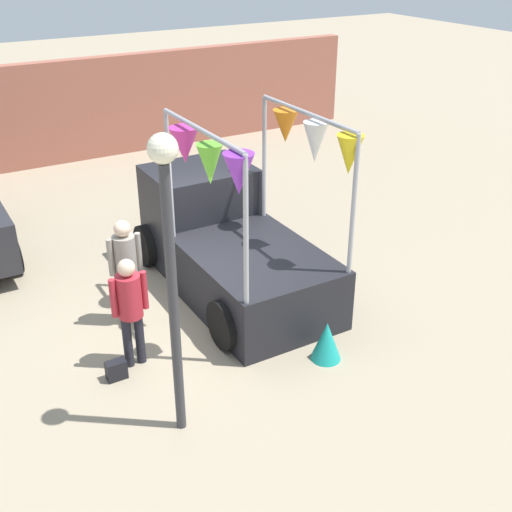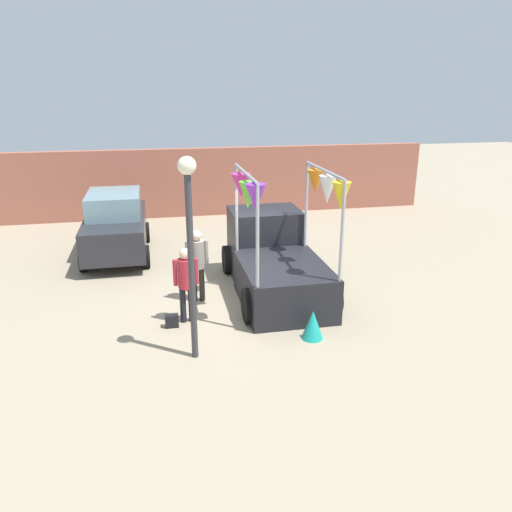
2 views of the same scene
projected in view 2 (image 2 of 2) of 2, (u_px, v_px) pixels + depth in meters
name	position (u px, v px, depth m)	size (l,w,h in m)	color
ground_plane	(240.00, 300.00, 11.87)	(60.00, 60.00, 0.00)	gray
vendor_truck	(273.00, 256.00, 12.30)	(2.29, 4.04, 3.13)	black
parked_car	(116.00, 224.00, 14.76)	(1.88, 4.00, 1.88)	#26262B
person_customer	(186.00, 278.00, 10.48)	(0.53, 0.34, 1.66)	black
person_vendor	(197.00, 259.00, 11.52)	(0.53, 0.34, 1.74)	#2D2823
handbag	(172.00, 321.00, 10.51)	(0.28, 0.16, 0.28)	black
street_lamp	(190.00, 231.00, 8.61)	(0.32, 0.32, 3.74)	#333338
brick_boundary_wall	(202.00, 182.00, 19.34)	(18.00, 0.36, 2.60)	#9E5947
folded_kite_bundle_teal	(313.00, 325.00, 9.99)	(0.44, 0.44, 0.60)	teal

